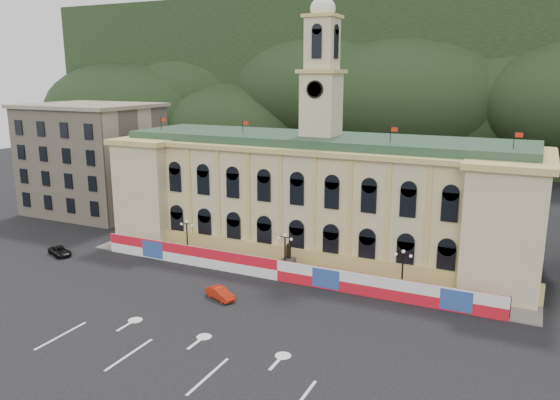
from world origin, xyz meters
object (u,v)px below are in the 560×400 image
at_px(statue, 288,263).
at_px(black_suv, 60,251).
at_px(red_sedan, 220,293).
at_px(lamp_center, 285,250).

relative_size(statue, black_suv, 0.82).
xyz_separation_m(red_sedan, black_suv, (-26.79, 3.13, -0.05)).
bearing_deg(statue, lamp_center, -90.00).
distance_m(statue, red_sedan, 10.97).
height_order(statue, lamp_center, lamp_center).
height_order(red_sedan, black_suv, red_sedan).
xyz_separation_m(lamp_center, black_suv, (-30.00, -6.35, -2.50)).
bearing_deg(red_sedan, black_suv, 105.61).
distance_m(lamp_center, black_suv, 30.77).
bearing_deg(lamp_center, red_sedan, -108.73).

